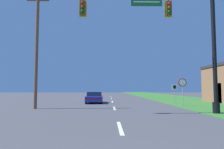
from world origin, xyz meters
The scene contains 7 objects.
grass_verge_right centered at (10.50, 30.00, 0.02)m, with size 10.00×110.00×0.04m.
road_center_line centered at (0.00, 22.00, 0.01)m, with size 0.16×34.80×0.01m.
signal_mast centered at (4.03, 10.40, 5.24)m, with size 10.06×0.47×8.53m.
car_ahead centered at (-2.07, 20.24, 0.60)m, with size 2.00×4.32×1.19m.
stop_sign centered at (6.35, 15.99, 1.86)m, with size 0.76×0.07×2.50m.
route_sign_post centered at (6.53, 18.75, 1.53)m, with size 0.55×0.06×2.03m.
utility_pole_near centered at (-6.32, 13.79, 5.06)m, with size 1.80×0.26×9.79m.
Camera 1 is at (-0.48, -2.30, 1.61)m, focal length 32.00 mm.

